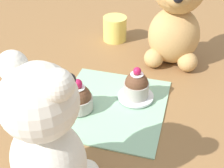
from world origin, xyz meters
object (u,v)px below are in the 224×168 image
(juice_glass, at_px, (115,29))
(cupcake_near_tan_bear, at_px, (136,86))
(teddy_bear_cream, at_px, (47,135))
(cupcake_near_cream_bear, at_px, (79,99))
(saucer_plate, at_px, (136,96))
(teddy_bear_tan, at_px, (176,15))

(juice_glass, bearing_deg, cupcake_near_tan_bear, 114.32)
(cupcake_near_tan_bear, relative_size, juice_glass, 1.04)
(juice_glass, bearing_deg, teddy_bear_cream, 94.41)
(cupcake_near_cream_bear, relative_size, saucer_plate, 0.92)
(teddy_bear_tan, xyz_separation_m, cupcake_near_tan_bear, (0.05, 0.17, -0.09))
(teddy_bear_tan, bearing_deg, cupcake_near_tan_bear, -109.42)
(teddy_bear_cream, bearing_deg, teddy_bear_tan, -88.74)
(teddy_bear_cream, xyz_separation_m, cupcake_near_cream_bear, (0.03, -0.18, -0.08))
(teddy_bear_tan, distance_m, juice_glass, 0.20)
(cupcake_near_tan_bear, bearing_deg, teddy_bear_tan, -106.48)
(cupcake_near_tan_bear, height_order, juice_glass, cupcake_near_tan_bear)
(teddy_bear_tan, relative_size, cupcake_near_tan_bear, 3.68)
(saucer_plate, bearing_deg, teddy_bear_tan, -106.48)
(saucer_plate, bearing_deg, teddy_bear_cream, 72.90)
(saucer_plate, height_order, cupcake_near_tan_bear, cupcake_near_tan_bear)
(teddy_bear_cream, xyz_separation_m, juice_glass, (0.04, -0.48, -0.07))
(saucer_plate, relative_size, cupcake_near_tan_bear, 1.09)
(cupcake_near_cream_bear, xyz_separation_m, cupcake_near_tan_bear, (-0.10, -0.06, 0.01))
(teddy_bear_cream, distance_m, juice_glass, 0.49)
(saucer_plate, height_order, juice_glass, juice_glass)
(teddy_bear_tan, height_order, cupcake_near_cream_bear, teddy_bear_tan)
(cupcake_near_cream_bear, height_order, juice_glass, cupcake_near_cream_bear)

